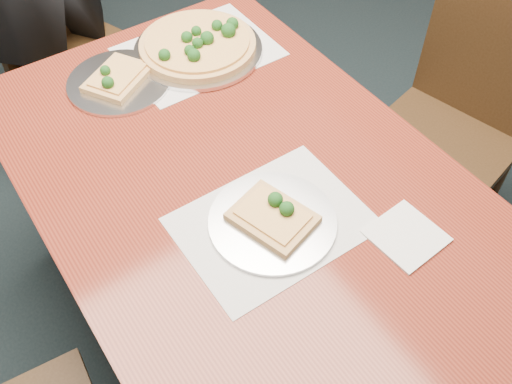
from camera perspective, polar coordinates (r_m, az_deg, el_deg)
ground at (r=2.05m, az=-0.58°, el=-8.44°), size 8.00×8.00×0.00m
dining_table at (r=1.37m, az=0.00°, el=-2.48°), size 0.90×1.50×0.75m
chair_far at (r=2.24m, az=-18.09°, el=14.02°), size 0.54×0.54×0.91m
chair_right at (r=1.92m, az=19.35°, el=6.96°), size 0.50×0.50×0.91m
placemat_main at (r=1.70m, az=-5.79°, el=13.80°), size 0.42×0.32×0.00m
placemat_near at (r=1.24m, az=1.65°, el=-3.11°), size 0.40×0.30×0.00m
pizza_pan at (r=1.68m, az=-5.78°, el=14.40°), size 0.37×0.37×0.07m
slice_plate_near at (r=1.23m, az=1.71°, el=-2.70°), size 0.28×0.28×0.06m
slice_plate_far at (r=1.61m, az=-13.62°, el=10.83°), size 0.28×0.28×0.06m
napkin at (r=1.26m, az=14.80°, el=-4.26°), size 0.15×0.15×0.01m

